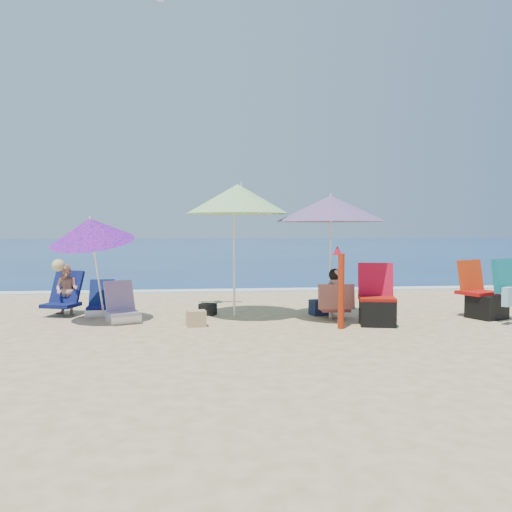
{
  "coord_description": "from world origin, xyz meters",
  "views": [
    {
      "loc": [
        -1.17,
        -7.32,
        1.54
      ],
      "look_at": [
        -0.3,
        1.0,
        1.1
      ],
      "focal_mm": 34.99,
      "sensor_mm": 36.0,
      "label": 1
    }
  ],
  "objects": [
    {
      "name": "ground",
      "position": [
        0.0,
        0.0,
        0.0
      ],
      "size": [
        120.0,
        120.0,
        0.0
      ],
      "color": "#D8BC84",
      "rests_on": "ground"
    },
    {
      "name": "sea",
      "position": [
        0.0,
        45.0,
        -0.05
      ],
      "size": [
        120.0,
        80.0,
        0.12
      ],
      "color": "navy",
      "rests_on": "ground"
    },
    {
      "name": "foam",
      "position": [
        0.0,
        5.1,
        0.02
      ],
      "size": [
        120.0,
        0.5,
        0.04
      ],
      "color": "white",
      "rests_on": "ground"
    },
    {
      "name": "umbrella_turquoise",
      "position": [
        0.98,
        1.02,
        1.9
      ],
      "size": [
        2.25,
        2.25,
        2.16
      ],
      "color": "silver",
      "rests_on": "ground"
    },
    {
      "name": "umbrella_striped",
      "position": [
        -0.58,
        1.36,
        2.07
      ],
      "size": [
        2.28,
        2.28,
        2.37
      ],
      "color": "silver",
      "rests_on": "ground"
    },
    {
      "name": "umbrella_blue",
      "position": [
        -3.01,
        1.08,
        1.53
      ],
      "size": [
        1.74,
        1.77,
        1.87
      ],
      "color": "silver",
      "rests_on": "ground"
    },
    {
      "name": "furled_umbrella",
      "position": [
        0.93,
        0.2,
        0.71
      ],
      "size": [
        0.2,
        0.18,
        1.3
      ],
      "color": "#A5240B",
      "rests_on": "ground"
    },
    {
      "name": "chair_navy",
      "position": [
        -3.04,
        1.86,
        0.17
      ],
      "size": [
        0.48,
        0.59,
        0.63
      ],
      "color": "#0E0F4F",
      "rests_on": "ground"
    },
    {
      "name": "chair_rainbow",
      "position": [
        -2.54,
        1.13,
        0.18
      ],
      "size": [
        0.68,
        0.8,
        0.68
      ],
      "color": "#D65E4B",
      "rests_on": "ground"
    },
    {
      "name": "camp_chair_left",
      "position": [
        1.61,
        0.44,
        0.3
      ],
      "size": [
        0.68,
        0.69,
        0.99
      ],
      "color": "#9E140B",
      "rests_on": "ground"
    },
    {
      "name": "camp_chair_right",
      "position": [
        3.72,
        0.8,
        0.38
      ],
      "size": [
        0.86,
        1.23,
        1.06
      ],
      "color": "#AB0E0C",
      "rests_on": "ground"
    },
    {
      "name": "person_center",
      "position": [
        1.07,
        0.96,
        0.43
      ],
      "size": [
        0.61,
        0.52,
        0.88
      ],
      "color": "tan",
      "rests_on": "ground"
    },
    {
      "name": "person_left",
      "position": [
        -3.66,
        1.94,
        0.46
      ],
      "size": [
        0.69,
        0.81,
        1.01
      ],
      "color": "tan",
      "rests_on": "ground"
    },
    {
      "name": "bag_black_a",
      "position": [
        -1.11,
        1.67,
        0.1
      ],
      "size": [
        0.34,
        0.3,
        0.21
      ],
      "color": "black",
      "rests_on": "ground"
    },
    {
      "name": "bag_tan",
      "position": [
        -1.3,
        0.6,
        0.13
      ],
      "size": [
        0.33,
        0.26,
        0.26
      ],
      "color": "tan",
      "rests_on": "ground"
    },
    {
      "name": "bag_navy_b",
      "position": [
        0.93,
        1.46,
        0.14
      ],
      "size": [
        0.42,
        0.35,
        0.27
      ],
      "color": "#1A203A",
      "rests_on": "ground"
    }
  ]
}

